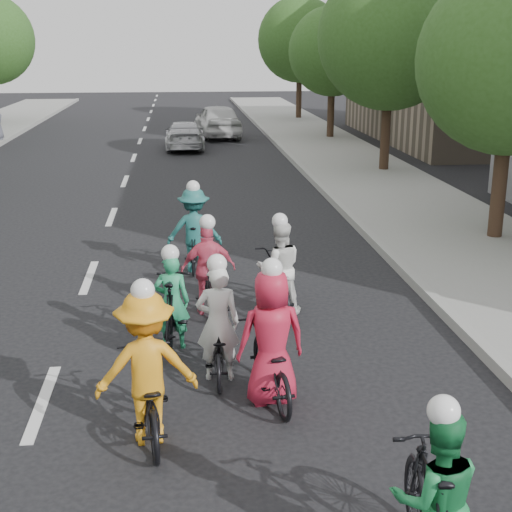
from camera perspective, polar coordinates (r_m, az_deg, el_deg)
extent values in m
plane|color=black|center=(9.47, -16.71, -11.15)|extent=(120.00, 120.00, 0.00)
cube|color=gray|center=(19.72, 12.37, 3.87)|extent=(4.00, 80.00, 0.15)
cube|color=#999993|center=(19.20, 6.83, 3.84)|extent=(0.18, 80.00, 0.18)
cube|color=gray|center=(35.23, 18.32, 15.34)|extent=(10.00, 14.00, 8.00)
cylinder|color=black|center=(16.71, 18.83, 4.82)|extent=(0.32, 0.32, 2.27)
sphere|color=#2B531B|center=(16.41, 19.78, 14.55)|extent=(4.00, 4.00, 4.00)
cylinder|color=black|center=(25.03, 10.29, 9.35)|extent=(0.32, 0.32, 2.48)
sphere|color=#2B531B|center=(24.85, 10.70, 16.87)|extent=(4.80, 4.80, 4.80)
cylinder|color=black|center=(33.73, 5.99, 11.16)|extent=(0.32, 0.32, 2.27)
sphere|color=#2B531B|center=(33.58, 6.14, 15.98)|extent=(4.00, 4.00, 4.00)
cylinder|color=black|center=(42.53, 3.44, 12.47)|extent=(0.32, 0.32, 2.48)
sphere|color=#2B531B|center=(42.42, 3.52, 16.90)|extent=(4.80, 4.80, 4.80)
imported|color=black|center=(9.62, -3.06, -7.32)|extent=(0.61, 1.55, 0.80)
imported|color=white|center=(9.38, -3.06, -5.37)|extent=(0.60, 0.41, 1.58)
sphere|color=white|center=(9.10, -3.14, -0.63)|extent=(0.26, 0.26, 0.26)
imported|color=#1C7E41|center=(6.23, 14.22, -18.37)|extent=(0.81, 0.67, 1.55)
sphere|color=white|center=(5.82, 14.78, -11.90)|extent=(0.26, 0.26, 0.26)
imported|color=black|center=(8.29, -8.60, -11.15)|extent=(0.83, 1.83, 0.93)
imported|color=orange|center=(8.01, -8.76, -8.84)|extent=(1.21, 0.79, 1.76)
sphere|color=white|center=(7.67, -9.05, -2.74)|extent=(0.26, 0.26, 0.26)
imported|color=black|center=(11.85, -3.83, -2.20)|extent=(0.57, 1.64, 0.97)
imported|color=#EE5474|center=(11.67, -3.84, -1.04)|extent=(0.92, 0.44, 1.53)
sphere|color=white|center=(11.46, -3.91, 2.71)|extent=(0.26, 0.26, 0.26)
imported|color=black|center=(9.00, 1.15, -8.64)|extent=(0.84, 1.82, 0.92)
imported|color=#BC1E39|center=(8.74, 1.25, -6.53)|extent=(0.91, 0.65, 1.73)
sphere|color=white|center=(8.43, 1.29, -1.01)|extent=(0.26, 0.26, 0.26)
imported|color=black|center=(10.58, -6.71, -4.35)|extent=(0.65, 1.82, 1.07)
imported|color=#2A9D66|center=(10.42, -6.75, -3.65)|extent=(0.54, 0.38, 1.42)
sphere|color=white|center=(10.19, -6.89, 0.20)|extent=(0.26, 0.26, 0.26)
imported|color=black|center=(11.86, 1.80, -2.14)|extent=(0.70, 1.87, 0.97)
imported|color=white|center=(11.68, 1.88, -0.96)|extent=(0.77, 0.61, 1.55)
sphere|color=white|center=(11.46, 1.92, 2.83)|extent=(0.26, 0.26, 0.26)
imported|color=black|center=(14.08, -4.94, 0.76)|extent=(0.56, 1.58, 0.93)
imported|color=#226764|center=(13.89, -4.97, 2.08)|extent=(1.11, 0.69, 1.65)
sphere|color=white|center=(13.70, -5.06, 5.51)|extent=(0.26, 0.26, 0.26)
imported|color=silver|center=(30.76, -5.72, 9.60)|extent=(1.65, 4.01, 1.16)
imported|color=silver|center=(34.57, -3.10, 10.77)|extent=(2.28, 4.79, 1.58)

